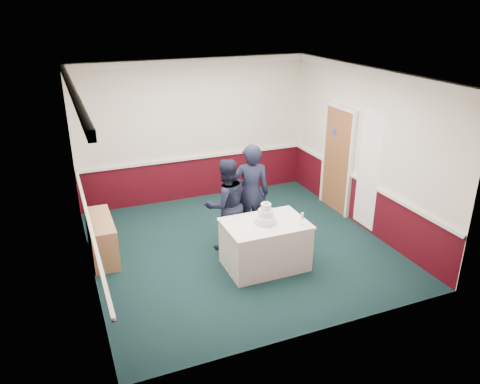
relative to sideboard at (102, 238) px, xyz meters
name	(u,v)px	position (x,y,z in m)	size (l,w,h in m)	color
ground	(240,247)	(2.28, -0.58, -0.35)	(5.00, 5.00, 0.00)	#122E2A
room_shell	(231,131)	(2.36, 0.03, 1.62)	(5.00, 5.00, 3.00)	silver
sideboard	(102,238)	(0.00, 0.00, 0.00)	(0.41, 1.20, 0.70)	tan
cake_table	(265,244)	(2.41, -1.32, 0.05)	(1.32, 0.92, 0.79)	white
wedding_cake	(266,216)	(2.41, -1.32, 0.55)	(0.35, 0.35, 0.36)	white
cake_knife	(269,228)	(2.38, -1.52, 0.44)	(0.01, 0.22, 0.01)	silver
champagne_flute	(302,217)	(2.91, -1.60, 0.58)	(0.05, 0.05, 0.21)	silver
person_man	(226,205)	(2.06, -0.49, 0.47)	(0.80, 0.62, 1.64)	black
person_woman	(251,194)	(2.56, -0.40, 0.56)	(0.66, 0.44, 1.82)	black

